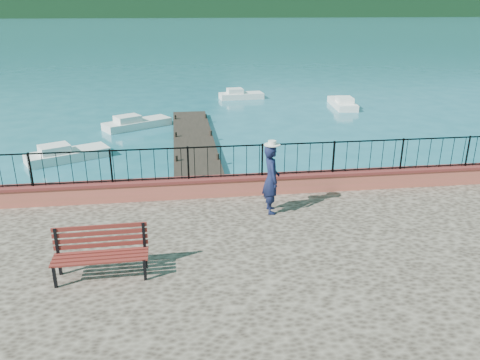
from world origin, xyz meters
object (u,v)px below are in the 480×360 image
object	(u,v)px
park_bench	(102,263)
boat_3	(137,121)
boat_0	(67,151)
person	(271,179)
boat_4	(241,93)
boat_5	(342,101)

from	to	relation	value
park_bench	boat_3	xyz separation A→B (m)	(-0.59, 17.90, -1.12)
boat_0	boat_3	xyz separation A→B (m)	(2.71, 5.66, 0.00)
person	boat_3	world-z (taller)	person
park_bench	boat_3	distance (m)	17.94
park_bench	person	distance (m)	5.05
person	boat_4	distance (m)	23.36
boat_4	boat_3	bearing A→B (deg)	-137.13
person	boat_3	distance (m)	15.94
person	boat_0	distance (m)	12.18
boat_5	boat_4	bearing A→B (deg)	64.53
boat_4	park_bench	bearing A→B (deg)	-109.78
boat_3	boat_5	size ratio (longest dim) A/B	1.00
boat_0	boat_3	world-z (taller)	same
boat_3	boat_5	distance (m)	14.26
boat_3	boat_4	xyz separation A→B (m)	(7.14, 8.07, 0.00)
park_bench	person	world-z (taller)	person
boat_3	boat_4	distance (m)	10.78
boat_0	boat_5	distance (m)	19.06
person	boat_0	xyz separation A→B (m)	(-7.47, 9.45, -1.76)
person	boat_3	bearing A→B (deg)	16.70
boat_4	person	bearing A→B (deg)	-101.49
boat_0	boat_4	world-z (taller)	same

